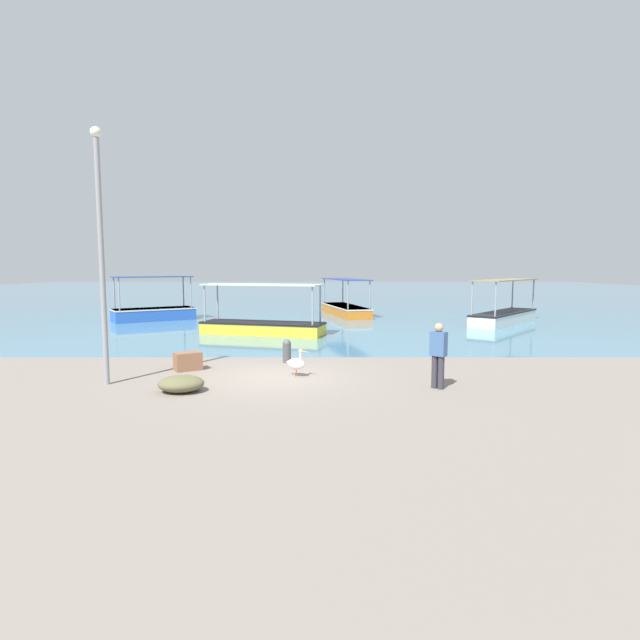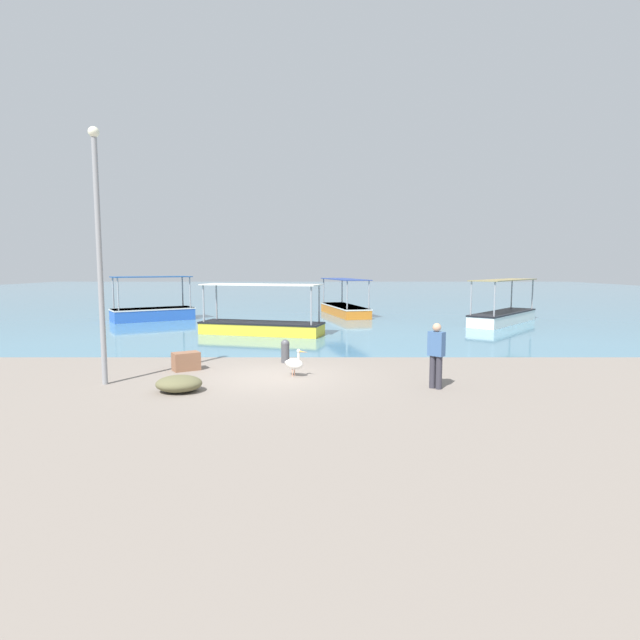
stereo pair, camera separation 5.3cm
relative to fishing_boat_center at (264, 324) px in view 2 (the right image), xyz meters
The scene contains 12 objects.
ground 9.01m from the fishing_boat_center, 81.46° to the right, with size 120.00×120.00×0.00m, color gray.
harbor_water 39.13m from the fishing_boat_center, 88.05° to the left, with size 110.00×90.00×0.00m, color teal.
fishing_boat_center is the anchor object (origin of this frame).
fishing_boat_far_right 13.60m from the fishing_boat_center, 19.40° to the left, with size 5.36×6.05×2.42m.
fishing_boat_far_left 10.35m from the fishing_boat_center, 65.52° to the left, with size 3.06×6.63×2.34m.
fishing_boat_outer 9.38m from the fishing_boat_center, 138.95° to the left, with size 4.79×3.91×2.56m.
pelican 9.10m from the fishing_boat_center, 77.45° to the right, with size 0.72×0.55×0.80m.
lamp_post 10.79m from the fishing_boat_center, 106.99° to the right, with size 0.28×0.28×6.63m.
mooring_bollard 7.02m from the fishing_boat_center, 77.03° to the right, with size 0.28×0.28×0.76m.
fisherman_standing 11.79m from the fishing_boat_center, 61.23° to the right, with size 0.45×0.43×1.69m.
net_pile 10.69m from the fishing_boat_center, 94.38° to the right, with size 1.15×0.98×0.41m, color brown.
cargo_crate 8.16m from the fishing_boat_center, 99.42° to the right, with size 0.77×0.48×0.55m, color brown.
Camera 2 is at (1.37, -13.97, 3.10)m, focal length 28.00 mm.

